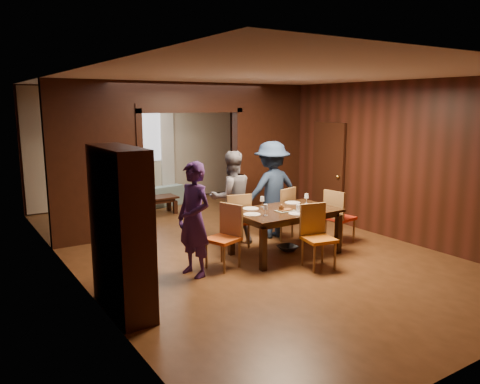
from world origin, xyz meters
TOP-DOWN VIEW (x-y plane):
  - floor at (0.00, 0.00)m, footprint 9.00×9.00m
  - ceiling at (0.00, 0.00)m, footprint 5.50×9.00m
  - room_walls at (0.00, 1.89)m, footprint 5.52×9.01m
  - person_purple at (-1.25, -0.89)m, footprint 0.53×0.69m
  - person_grey at (0.06, 0.18)m, footprint 0.90×0.76m
  - person_navy at (0.92, 0.13)m, footprint 1.19×0.71m
  - sofa at (0.09, 3.85)m, footprint 1.86×0.97m
  - serving_bowl at (0.63, -0.73)m, footprint 0.34×0.34m
  - dining_table at (0.48, -0.84)m, footprint 1.71×1.07m
  - coffee_table at (-0.12, 3.02)m, footprint 0.80×0.50m
  - chair_left at (-0.74, -0.85)m, footprint 0.56×0.56m
  - chair_right at (1.74, -0.85)m, footprint 0.50×0.50m
  - chair_far_l at (0.00, -0.05)m, footprint 0.53×0.53m
  - chair_far_r at (0.98, -0.03)m, footprint 0.55×0.55m
  - chair_near at (0.49, -1.65)m, footprint 0.52×0.52m
  - hutch at (-2.53, -1.50)m, footprint 0.40×1.20m
  - door_right at (2.70, 0.50)m, footprint 0.06×0.90m
  - window_far at (0.00, 4.44)m, footprint 1.20×0.03m
  - curtain_left at (-0.75, 4.40)m, footprint 0.35×0.06m
  - curtain_right at (0.75, 4.40)m, footprint 0.35×0.06m
  - plate_left at (-0.19, -0.84)m, footprint 0.27×0.27m
  - plate_far_l at (0.02, -0.48)m, footprint 0.27×0.27m
  - plate_far_r at (0.91, -0.50)m, footprint 0.27×0.27m
  - plate_right at (1.12, -0.87)m, footprint 0.27×0.27m
  - plate_near at (0.44, -1.19)m, footprint 0.27×0.27m
  - platter_a at (0.40, -0.94)m, footprint 0.30×0.20m
  - platter_b at (0.79, -1.08)m, footprint 0.30×0.20m
  - wineglass_left at (-0.05, -1.00)m, footprint 0.08×0.08m
  - wineglass_far at (0.28, -0.46)m, footprint 0.08×0.08m
  - wineglass_right at (1.08, -0.67)m, footprint 0.08×0.08m
  - tumbler at (0.49, -1.15)m, footprint 0.07×0.07m
  - condiment_jar at (0.34, -0.91)m, footprint 0.08×0.08m

SIDE VIEW (x-z plane):
  - floor at x=0.00m, z-range 0.00..0.00m
  - coffee_table at x=-0.12m, z-range 0.00..0.40m
  - sofa at x=0.09m, z-range 0.00..0.52m
  - dining_table at x=0.48m, z-range 0.00..0.76m
  - chair_left at x=-0.74m, z-range 0.00..0.97m
  - chair_right at x=1.74m, z-range 0.00..0.97m
  - chair_far_l at x=0.00m, z-range 0.00..0.97m
  - chair_far_r at x=0.98m, z-range 0.00..0.97m
  - chair_near at x=0.49m, z-range 0.00..0.97m
  - plate_left at x=-0.19m, z-range 0.76..0.77m
  - plate_far_l at x=0.02m, z-range 0.76..0.77m
  - plate_far_r at x=0.91m, z-range 0.76..0.77m
  - plate_right at x=1.12m, z-range 0.76..0.77m
  - plate_near at x=0.44m, z-range 0.76..0.77m
  - platter_a at x=0.40m, z-range 0.76..0.80m
  - platter_b at x=0.79m, z-range 0.76..0.80m
  - serving_bowl at x=0.63m, z-range 0.76..0.84m
  - condiment_jar at x=0.34m, z-range 0.76..0.87m
  - tumbler at x=0.49m, z-range 0.76..0.90m
  - person_grey at x=0.06m, z-range 0.00..1.67m
  - person_purple at x=-1.25m, z-range 0.00..1.68m
  - wineglass_left at x=-0.05m, z-range 0.76..0.94m
  - wineglass_far at x=0.28m, z-range 0.76..0.94m
  - wineglass_right at x=1.08m, z-range 0.76..0.94m
  - person_navy at x=0.92m, z-range 0.00..1.80m
  - hutch at x=-2.53m, z-range 0.00..2.00m
  - door_right at x=2.70m, z-range 0.00..2.10m
  - curtain_left at x=-0.75m, z-range 0.05..2.45m
  - curtain_right at x=0.75m, z-range 0.05..2.45m
  - room_walls at x=0.00m, z-range 0.06..2.96m
  - window_far at x=0.00m, z-range 1.05..2.35m
  - ceiling at x=0.00m, z-range 2.89..2.91m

